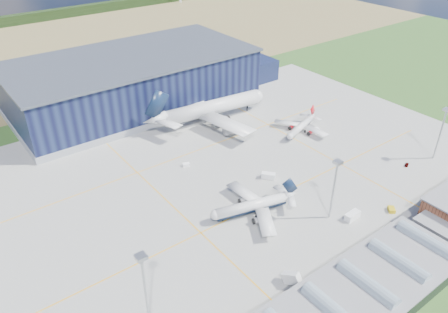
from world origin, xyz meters
TOP-DOWN VIEW (x-y plane):
  - ground at (0.00, 0.00)m, footprint 600.00×600.00m
  - apron at (0.00, 10.00)m, footprint 220.00×160.00m
  - farmland at (0.00, 220.00)m, footprint 600.00×220.00m
  - treeline at (0.00, 300.00)m, footprint 600.00×8.00m
  - hangar at (2.81, 94.80)m, footprint 145.00×62.00m
  - glass_concourse at (-6.45, -60.00)m, footprint 78.00×23.00m
  - light_mast_west at (-60.00, -30.00)m, footprint 2.60×2.60m
  - light_mast_center at (10.00, -30.00)m, footprint 2.60×2.60m
  - light_mast_east at (75.00, -30.00)m, footprint 2.60×2.60m
  - airliner_navy at (-10.33, -12.27)m, footprint 41.21×40.68m
  - airliner_red at (46.74, 19.99)m, footprint 35.60×35.22m
  - airliner_widebody at (21.59, 55.00)m, footprint 71.06×69.81m
  - gse_tug_b at (30.06, -40.89)m, footprint 3.74×3.84m
  - gse_van_a at (15.70, -35.22)m, footprint 6.00×2.82m
  - gse_cart_a at (53.83, 16.31)m, footprint 3.21×3.78m
  - gse_van_b at (9.18, 0.48)m, footprint 5.30×5.65m
  - gse_cart_b at (-11.65, 27.46)m, footprint 3.38×2.88m
  - gse_van_c at (43.90, -45.71)m, footprint 4.84×2.68m
  - airstair at (-21.81, -43.80)m, footprint 3.47×5.63m
  - car_a at (60.90, -26.73)m, footprint 3.35×2.45m
  - car_b at (7.71, -48.00)m, footprint 3.78×2.55m

SIDE VIEW (x-z plane):
  - ground at x=0.00m, z-range 0.00..0.00m
  - farmland at x=0.00m, z-range -0.01..0.01m
  - apron at x=0.00m, z-range -0.01..0.07m
  - car_a at x=60.90m, z-range 0.00..1.06m
  - car_b at x=7.71m, z-range 0.00..1.18m
  - gse_cart_b at x=-11.65m, z-range 0.00..1.24m
  - gse_cart_a at x=53.83m, z-range 0.00..1.39m
  - gse_tug_b at x=30.06m, z-range 0.00..1.40m
  - gse_van_c at x=43.90m, z-range 0.00..2.23m
  - gse_van_b at x=9.18m, z-range 0.00..2.44m
  - gse_van_a at x=15.70m, z-range 0.00..2.57m
  - airstair at x=-21.81m, z-range 0.00..3.36m
  - glass_concourse at x=-6.45m, z-range -0.61..7.99m
  - treeline at x=0.00m, z-range 0.00..8.00m
  - airliner_red at x=46.74m, z-range 0.00..9.18m
  - airliner_navy at x=-10.33m, z-range 0.00..11.04m
  - airliner_widebody at x=21.59m, z-range 0.00..21.14m
  - hangar at x=2.81m, z-range -1.43..24.67m
  - light_mast_west at x=-60.00m, z-range 3.93..26.93m
  - light_mast_center at x=10.00m, z-range 3.93..26.93m
  - light_mast_east at x=75.00m, z-range 3.93..26.93m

